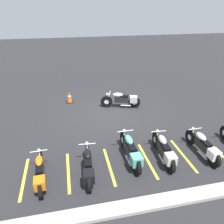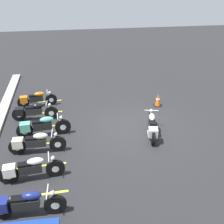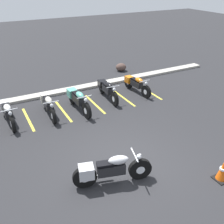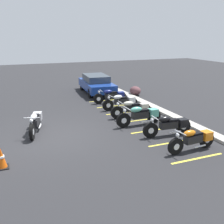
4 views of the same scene
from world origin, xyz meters
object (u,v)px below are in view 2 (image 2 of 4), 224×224
parked_bike_5 (35,99)px  parked_bike_3 (41,126)px  motorcycle_silver_featured (152,126)px  traffic_cone (158,100)px  parked_bike_1 (29,169)px  parked_bike_4 (33,111)px  parked_bike_0 (24,204)px  parked_bike_2 (34,143)px

parked_bike_5 → parked_bike_3: bearing=-86.3°
motorcycle_silver_featured → traffic_cone: bearing=-9.9°
parked_bike_1 → parked_bike_4: bearing=89.7°
parked_bike_0 → parked_bike_1: bearing=93.8°
motorcycle_silver_featured → traffic_cone: motorcycle_silver_featured is taller
parked_bike_0 → parked_bike_4: size_ratio=0.98×
parked_bike_5 → traffic_cone: bearing=-14.4°
parked_bike_4 → traffic_cone: (0.37, -6.49, -0.13)m
motorcycle_silver_featured → parked_bike_4: size_ratio=1.01×
parked_bike_1 → parked_bike_2: (1.60, -0.09, 0.01)m
parked_bike_4 → parked_bike_3: bearing=-70.2°
parked_bike_1 → parked_bike_4: (4.47, 0.16, 0.01)m
parked_bike_1 → parked_bike_3: (2.84, -0.29, 0.03)m
parked_bike_1 → traffic_cone: size_ratio=3.09×
parked_bike_2 → traffic_cone: parked_bike_2 is taller
parked_bike_1 → parked_bike_2: size_ratio=0.98×
motorcycle_silver_featured → parked_bike_0: bearing=140.4°
traffic_cone → parked_bike_2: bearing=117.5°
parked_bike_1 → parked_bike_3: parked_bike_3 is taller
motorcycle_silver_featured → parked_bike_0: size_ratio=1.03×
parked_bike_4 → parked_bike_1: bearing=-83.6°
parked_bike_0 → parked_bike_3: 4.40m
parked_bike_2 → parked_bike_4: bearing=98.4°
motorcycle_silver_featured → parked_bike_3: 4.75m
parked_bike_2 → traffic_cone: (3.25, -6.23, -0.13)m
motorcycle_silver_featured → parked_bike_1: size_ratio=1.03×
parked_bike_0 → parked_bike_5: 7.60m
parked_bike_5 → parked_bike_2: bearing=-91.0°
parked_bike_0 → traffic_cone: parked_bike_0 is taller
parked_bike_4 → parked_bike_0: bearing=-84.2°
parked_bike_1 → parked_bike_3: size_ratio=0.93×
parked_bike_0 → traffic_cone: 9.01m
traffic_cone → parked_bike_4: bearing=93.3°
parked_bike_2 → traffic_cone: bearing=30.9°
parked_bike_3 → traffic_cone: (2.01, -6.03, -0.15)m
parked_bike_1 → parked_bike_5: size_ratio=1.03×
parked_bike_0 → parked_bike_4: (6.02, 0.15, 0.01)m
parked_bike_1 → parked_bike_2: bearing=84.3°
parked_bike_1 → parked_bike_3: bearing=81.8°
parked_bike_0 → parked_bike_3: size_ratio=0.93×
parked_bike_3 → parked_bike_5: 3.24m
parked_bike_0 → traffic_cone: (6.40, -6.34, -0.12)m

